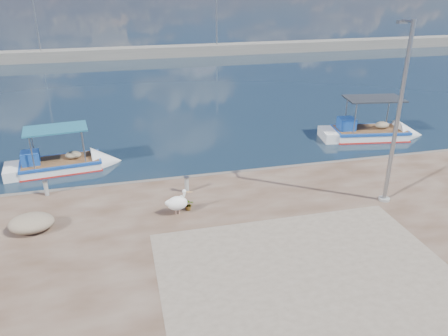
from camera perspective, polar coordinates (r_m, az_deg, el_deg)
ground at (r=16.11m, az=3.28°, el=-9.59°), size 1400.00×1400.00×0.00m
quay_patch at (r=13.86m, az=11.11°, el=-13.81°), size 9.00×7.00×0.01m
breakwater at (r=53.60m, az=-9.60°, el=14.71°), size 120.00×2.20×7.50m
boat_left at (r=23.11m, az=-20.61°, el=0.23°), size 5.45×2.32×2.54m
boat_right at (r=27.32m, az=18.32°, el=4.19°), size 6.12×2.80×2.83m
pelican at (r=16.66m, az=-6.07°, el=-4.54°), size 1.07×0.56×1.03m
lamp_post at (r=17.75m, az=21.61°, el=5.57°), size 0.44×0.96×7.00m
bollard_near at (r=18.31m, az=-4.90°, el=-2.06°), size 0.24×0.24×0.72m
bollard_far at (r=19.44m, az=-22.24°, el=-2.34°), size 0.22×0.22×0.68m
potted_plant at (r=17.03m, az=-4.65°, el=-4.79°), size 0.45×0.40×0.45m
net_pile_b at (r=17.08m, az=-23.86°, el=-6.58°), size 1.57×1.22×0.61m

